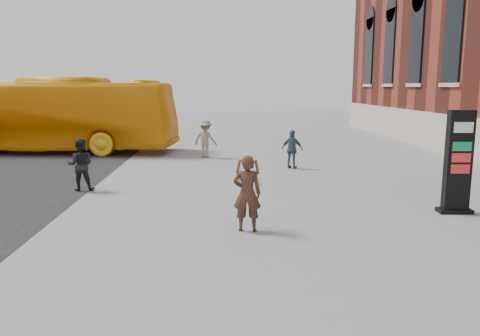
{
  "coord_description": "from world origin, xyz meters",
  "views": [
    {
      "loc": [
        -1.1,
        -9.3,
        3.08
      ],
      "look_at": [
        -0.63,
        1.41,
        1.21
      ],
      "focal_mm": 35.0,
      "sensor_mm": 36.0,
      "label": 1
    }
  ],
  "objects_px": {
    "bus": "(42,115)",
    "pedestrian_c": "(292,149)",
    "woman": "(247,192)",
    "pedestrian_b": "(206,139)",
    "pedestrian_a": "(81,165)",
    "info_pylon": "(458,162)"
  },
  "relations": [
    {
      "from": "woman",
      "to": "bus",
      "type": "bearing_deg",
      "value": -48.71
    },
    {
      "from": "woman",
      "to": "pedestrian_b",
      "type": "distance_m",
      "value": 10.67
    },
    {
      "from": "woman",
      "to": "pedestrian_a",
      "type": "distance_m",
      "value": 6.31
    },
    {
      "from": "bus",
      "to": "pedestrian_c",
      "type": "relative_size",
      "value": 8.58
    },
    {
      "from": "info_pylon",
      "to": "pedestrian_b",
      "type": "xyz_separation_m",
      "value": [
        -6.4,
        9.36,
        -0.43
      ]
    },
    {
      "from": "pedestrian_b",
      "to": "pedestrian_c",
      "type": "distance_m",
      "value": 4.44
    },
    {
      "from": "woman",
      "to": "bus",
      "type": "height_order",
      "value": "bus"
    },
    {
      "from": "bus",
      "to": "pedestrian_c",
      "type": "distance_m",
      "value": 12.33
    },
    {
      "from": "pedestrian_c",
      "to": "info_pylon",
      "type": "bearing_deg",
      "value": 145.59
    },
    {
      "from": "pedestrian_a",
      "to": "pedestrian_b",
      "type": "distance_m",
      "value": 7.33
    },
    {
      "from": "bus",
      "to": "pedestrian_b",
      "type": "height_order",
      "value": "bus"
    },
    {
      "from": "pedestrian_a",
      "to": "pedestrian_c",
      "type": "height_order",
      "value": "pedestrian_a"
    },
    {
      "from": "info_pylon",
      "to": "pedestrian_c",
      "type": "height_order",
      "value": "info_pylon"
    },
    {
      "from": "pedestrian_a",
      "to": "pedestrian_b",
      "type": "height_order",
      "value": "pedestrian_b"
    },
    {
      "from": "pedestrian_a",
      "to": "pedestrian_c",
      "type": "xyz_separation_m",
      "value": [
        6.89,
        3.51,
        -0.05
      ]
    },
    {
      "from": "bus",
      "to": "pedestrian_c",
      "type": "bearing_deg",
      "value": -108.55
    },
    {
      "from": "pedestrian_a",
      "to": "info_pylon",
      "type": "bearing_deg",
      "value": 157.12
    },
    {
      "from": "woman",
      "to": "pedestrian_c",
      "type": "relative_size",
      "value": 1.13
    },
    {
      "from": "info_pylon",
      "to": "pedestrian_c",
      "type": "xyz_separation_m",
      "value": [
        -3.05,
        6.46,
        -0.53
      ]
    },
    {
      "from": "pedestrian_c",
      "to": "bus",
      "type": "bearing_deg",
      "value": 5.32
    },
    {
      "from": "pedestrian_a",
      "to": "pedestrian_b",
      "type": "xyz_separation_m",
      "value": [
        3.53,
        6.42,
        0.05
      ]
    },
    {
      "from": "woman",
      "to": "pedestrian_b",
      "type": "bearing_deg",
      "value": -77.13
    }
  ]
}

